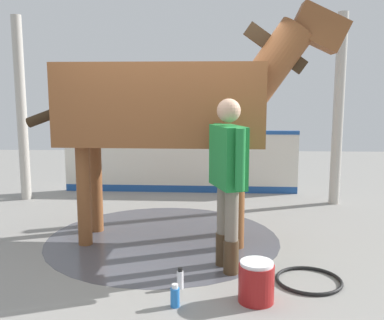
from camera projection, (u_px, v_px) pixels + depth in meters
ground_plane at (165, 249)px, 5.02m from camera, size 16.00×16.00×0.02m
wet_patch at (163, 238)px, 5.33m from camera, size 2.77×2.77×0.00m
barrier_wall at (180, 164)px, 7.67m from camera, size 0.18×4.03×1.08m
roof_post_near at (338, 111)px, 6.75m from camera, size 0.16×0.16×2.90m
roof_post_far at (21, 110)px, 7.04m from camera, size 0.16×0.16×2.90m
horse at (172, 104)px, 5.07m from camera, size 0.96×3.66×2.71m
handler at (228, 173)px, 4.28m from camera, size 0.65×0.37×1.69m
wash_bucket at (256, 282)px, 3.73m from camera, size 0.30×0.30×0.35m
bottle_shampoo at (180, 279)px, 3.99m from camera, size 0.06×0.06×0.19m
bottle_spray at (175, 296)px, 3.65m from camera, size 0.08×0.08×0.20m
hose_coil at (309, 280)px, 4.12m from camera, size 0.62×0.62×0.03m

